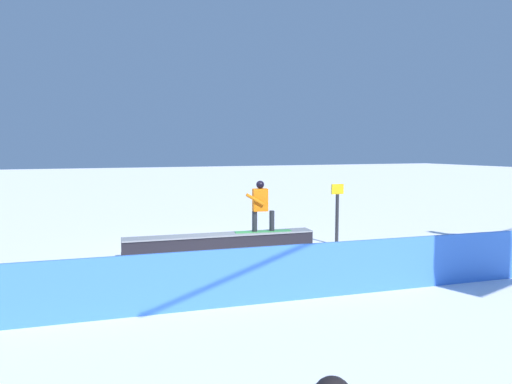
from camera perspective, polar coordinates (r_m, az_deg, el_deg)
ground_plane at (r=12.90m, az=-4.24°, el=-7.60°), size 120.00×120.00×0.00m
grind_box at (r=12.84m, az=-4.25°, el=-6.45°), size 5.18×0.98×0.59m
snowboarder at (r=12.97m, az=0.59°, el=-1.51°), size 1.59×0.51×1.41m
safety_fence at (r=9.06m, az=3.76°, el=-9.71°), size 11.18×0.96×1.07m
trail_marker at (r=14.20m, az=9.73°, el=-2.45°), size 0.40×0.10×1.83m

